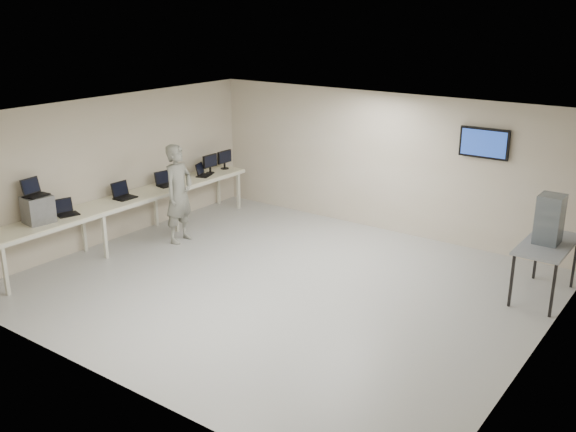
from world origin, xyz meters
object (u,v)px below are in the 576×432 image
Objects in this scene: workbench at (131,201)px; soldier at (179,194)px; side_table at (547,247)px; equipment_box at (38,209)px.

soldier reaches higher than workbench.
side_table is at bearing -83.13° from soldier.
workbench is 3.13× the size of soldier.
soldier reaches higher than side_table.
workbench is 12.92× the size of equipment_box.
workbench is at bearing 120.38° from soldier.
equipment_box is at bearing -151.04° from side_table.
equipment_box reaches higher than side_table.
soldier is 6.62m from side_table.
soldier is 1.27× the size of side_table.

